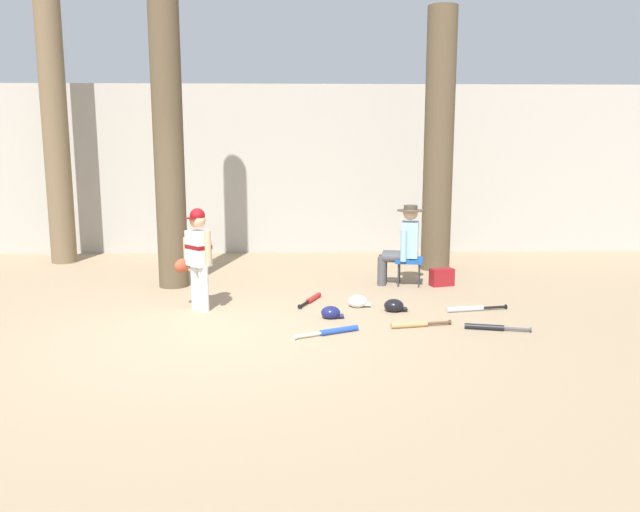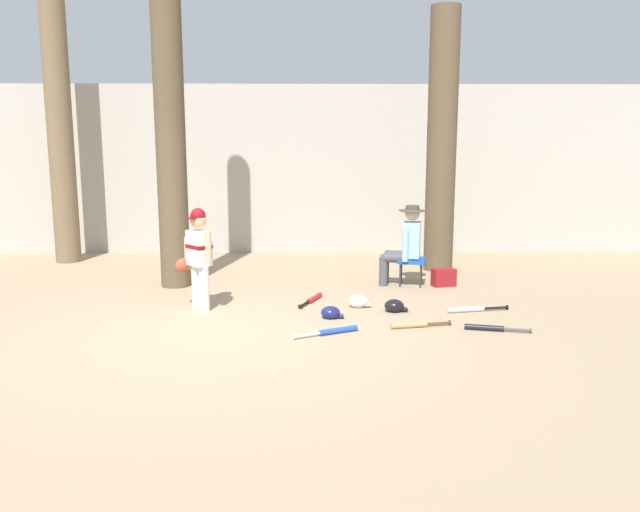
% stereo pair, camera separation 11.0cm
% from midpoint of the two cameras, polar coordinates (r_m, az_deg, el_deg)
% --- Properties ---
extents(ground_plane, '(60.00, 60.00, 0.00)m').
position_cam_midpoint_polar(ground_plane, '(7.17, -9.88, -7.14)').
color(ground_plane, '#9E8466').
extents(concrete_back_wall, '(18.00, 0.36, 3.19)m').
position_cam_midpoint_polar(concrete_back_wall, '(12.51, -6.45, 7.68)').
color(concrete_back_wall, '#ADA89E').
rests_on(concrete_back_wall, ground).
extents(tree_near_player, '(0.61, 0.61, 5.77)m').
position_cam_midpoint_polar(tree_near_player, '(9.56, -13.82, 12.66)').
color(tree_near_player, brown).
rests_on(tree_near_player, ground).
extents(tree_behind_spectator, '(0.79, 0.79, 4.38)m').
position_cam_midpoint_polar(tree_behind_spectator, '(10.76, 10.21, 8.24)').
color(tree_behind_spectator, brown).
rests_on(tree_behind_spectator, ground).
extents(young_ballplayer, '(0.56, 0.47, 1.31)m').
position_cam_midpoint_polar(young_ballplayer, '(8.16, -11.27, 0.30)').
color(young_ballplayer, white).
rests_on(young_ballplayer, ground).
extents(folding_stool, '(0.47, 0.47, 0.41)m').
position_cam_midpoint_polar(folding_stool, '(9.60, 7.65, -0.46)').
color(folding_stool, '#194C9E').
rests_on(folding_stool, ground).
extents(seated_spectator, '(0.68, 0.54, 1.20)m').
position_cam_midpoint_polar(seated_spectator, '(9.56, 7.10, 1.19)').
color(seated_spectator, '#47474C').
rests_on(seated_spectator, ground).
extents(handbag_beside_stool, '(0.38, 0.26, 0.26)m').
position_cam_midpoint_polar(handbag_beside_stool, '(9.68, 10.49, -1.87)').
color(handbag_beside_stool, maroon).
rests_on(handbag_beside_stool, ground).
extents(tree_far_left, '(0.73, 0.73, 4.93)m').
position_cam_midpoint_polar(tree_far_left, '(12.15, -22.71, 9.20)').
color(tree_far_left, brown).
rests_on(tree_far_left, ground).
extents(bat_wood_tan, '(0.73, 0.20, 0.07)m').
position_cam_midpoint_polar(bat_wood_tan, '(7.49, 7.97, -6.07)').
color(bat_wood_tan, tan).
rests_on(bat_wood_tan, ground).
extents(bat_black_composite, '(0.73, 0.24, 0.07)m').
position_cam_midpoint_polar(bat_black_composite, '(7.54, 14.50, -6.18)').
color(bat_black_composite, black).
rests_on(bat_black_composite, ground).
extents(bat_blue_youth, '(0.74, 0.39, 0.07)m').
position_cam_midpoint_polar(bat_blue_youth, '(7.17, 0.84, -6.71)').
color(bat_blue_youth, '#2347AD').
rests_on(bat_blue_youth, ground).
extents(bat_red_barrel, '(0.33, 0.69, 0.07)m').
position_cam_midpoint_polar(bat_red_barrel, '(8.60, -1.08, -3.85)').
color(bat_red_barrel, red).
rests_on(bat_red_barrel, ground).
extents(bat_aluminum_silver, '(0.82, 0.21, 0.07)m').
position_cam_midpoint_polar(bat_aluminum_silver, '(8.31, 12.84, -4.61)').
color(bat_aluminum_silver, '#B7BCC6').
rests_on(bat_aluminum_silver, ground).
extents(batting_helmet_black, '(0.29, 0.23, 0.17)m').
position_cam_midpoint_polar(batting_helmet_black, '(8.14, 6.24, -4.43)').
color(batting_helmet_black, black).
rests_on(batting_helmet_black, ground).
extents(batting_helmet_white, '(0.29, 0.22, 0.17)m').
position_cam_midpoint_polar(batting_helmet_white, '(8.32, 3.01, -4.07)').
color(batting_helmet_white, silver).
rests_on(batting_helmet_white, ground).
extents(batting_helmet_navy, '(0.28, 0.21, 0.16)m').
position_cam_midpoint_polar(batting_helmet_navy, '(7.79, 0.57, -5.08)').
color(batting_helmet_navy, navy).
rests_on(batting_helmet_navy, ground).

